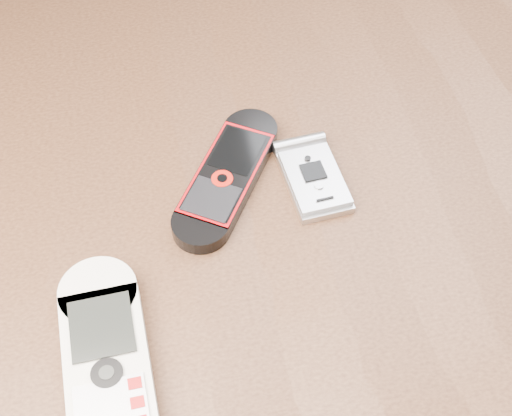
% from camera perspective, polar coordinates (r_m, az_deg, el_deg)
% --- Properties ---
extents(table, '(1.20, 0.80, 0.75)m').
position_cam_1_polar(table, '(0.68, -0.41, -5.89)').
color(table, black).
rests_on(table, ground).
extents(nokia_white, '(0.07, 0.19, 0.02)m').
position_cam_1_polar(nokia_white, '(0.52, -11.76, -12.55)').
color(nokia_white, silver).
rests_on(nokia_white, table).
extents(nokia_black_red, '(0.13, 0.16, 0.02)m').
position_cam_1_polar(nokia_black_red, '(0.61, -2.34, 2.55)').
color(nokia_black_red, black).
rests_on(nokia_black_red, table).
extents(motorola_razr, '(0.05, 0.09, 0.01)m').
position_cam_1_polar(motorola_razr, '(0.61, 4.64, 2.41)').
color(motorola_razr, silver).
rests_on(motorola_razr, table).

